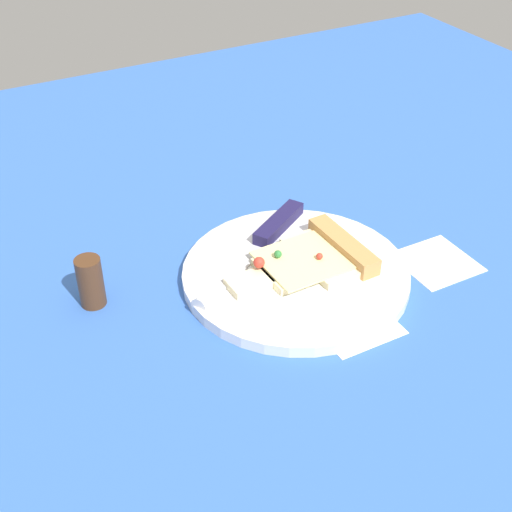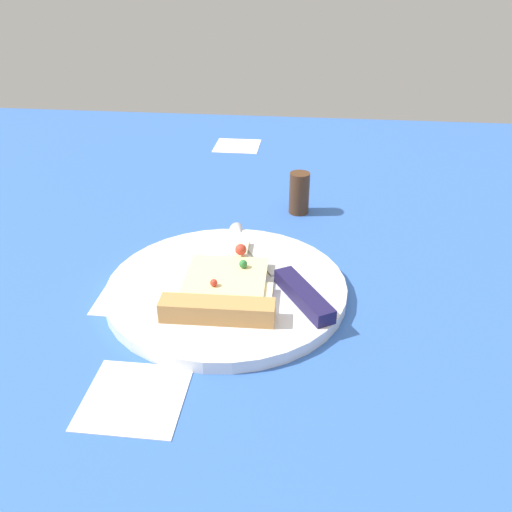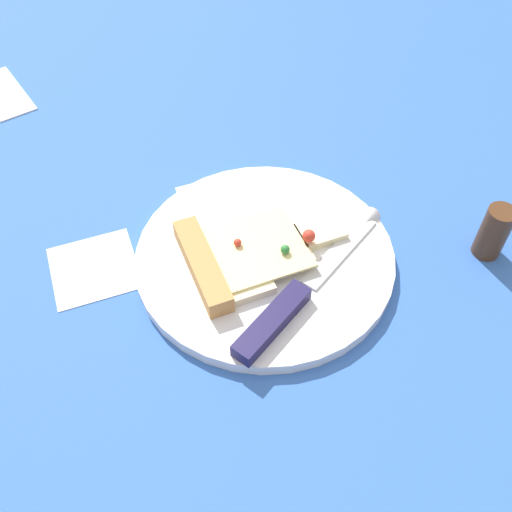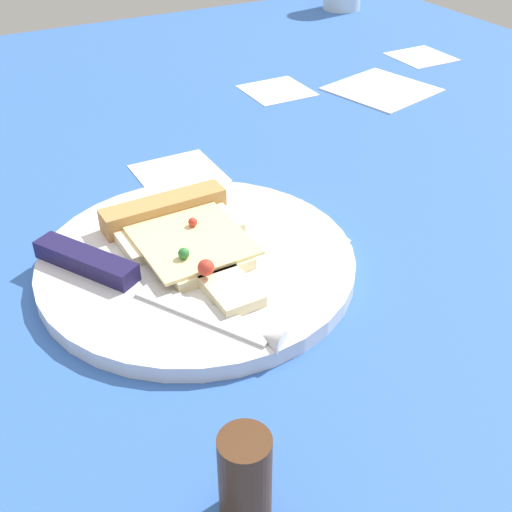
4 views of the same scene
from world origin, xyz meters
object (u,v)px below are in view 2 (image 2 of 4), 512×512
Objects in this scene: pizza_slice at (223,289)px; pepper_shaker at (299,193)px; plate at (227,288)px; knife at (284,277)px.

pepper_shaker is at bearing 72.83° from pizza_slice.
knife reaches higher than plate.
plate is 24.58cm from pepper_shaker.
plate is at bearing 90.43° from pizza_slice.
pepper_shaker is at bearing 56.84° from knife.
plate is 1.58× the size of pizza_slice.
pizza_slice reaches higher than plate.
plate is at bearing 158.80° from knife.
pepper_shaker reaches higher than plate.
pizza_slice is at bearing -15.63° from pepper_shaker.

